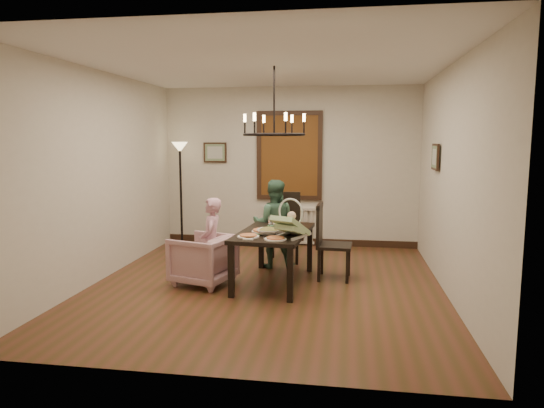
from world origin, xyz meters
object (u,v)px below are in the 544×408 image
(baby_bouncer, at_px, (290,224))
(floor_lamp, at_px, (181,195))
(armchair, at_px, (203,259))
(seated_man, at_px, (274,231))
(elderly_woman, at_px, (212,249))
(chair_far, at_px, (285,227))
(chair_right, at_px, (335,241))
(drinking_glass, at_px, (278,224))
(dining_table, at_px, (274,237))

(baby_bouncer, relative_size, floor_lamp, 0.28)
(floor_lamp, bearing_deg, armchair, -64.20)
(armchair, bearing_deg, seated_man, 157.45)
(elderly_woman, xyz_separation_m, floor_lamp, (-1.20, 2.26, 0.42))
(seated_man, bearing_deg, armchair, 44.70)
(chair_far, bearing_deg, chair_right, -51.85)
(drinking_glass, bearing_deg, floor_lamp, 136.15)
(seated_man, xyz_separation_m, floor_lamp, (-1.86, 1.23, 0.36))
(drinking_glass, relative_size, floor_lamp, 0.08)
(drinking_glass, xyz_separation_m, floor_lamp, (-2.02, 1.94, 0.12))
(baby_bouncer, distance_m, drinking_glass, 0.53)
(chair_far, height_order, chair_right, chair_far)
(baby_bouncer, bearing_deg, drinking_glass, 139.27)
(chair_far, xyz_separation_m, chair_right, (0.79, -0.84, -0.02))
(dining_table, relative_size, floor_lamp, 0.87)
(chair_far, height_order, drinking_glass, chair_far)
(armchair, distance_m, baby_bouncer, 1.31)
(floor_lamp, bearing_deg, seated_man, -33.52)
(elderly_woman, bearing_deg, armchair, -120.59)
(floor_lamp, bearing_deg, baby_bouncer, -47.16)
(elderly_woman, bearing_deg, floor_lamp, -161.42)
(armchair, relative_size, floor_lamp, 0.40)
(armchair, height_order, elderly_woman, elderly_woman)
(dining_table, height_order, seated_man, seated_man)
(elderly_woman, distance_m, baby_bouncer, 1.12)
(chair_right, relative_size, seated_man, 0.96)
(seated_man, xyz_separation_m, drinking_glass, (0.16, -0.71, 0.24))
(chair_right, xyz_separation_m, armchair, (-1.70, -0.49, -0.19))
(chair_far, height_order, floor_lamp, floor_lamp)
(baby_bouncer, bearing_deg, chair_right, 77.81)
(armchair, height_order, floor_lamp, floor_lamp)
(chair_far, relative_size, seated_man, 1.00)
(chair_far, height_order, seated_man, seated_man)
(elderly_woman, relative_size, baby_bouncer, 1.89)
(baby_bouncer, distance_m, floor_lamp, 3.30)
(chair_right, xyz_separation_m, elderly_woman, (-1.56, -0.55, -0.04))
(chair_far, relative_size, armchair, 1.50)
(chair_right, height_order, seated_man, seated_man)
(drinking_glass, bearing_deg, chair_right, 16.91)
(armchair, bearing_deg, baby_bouncer, 96.33)
(baby_bouncer, height_order, drinking_glass, baby_bouncer)
(chair_far, relative_size, baby_bouncer, 2.15)
(dining_table, xyz_separation_m, chair_right, (0.78, 0.33, -0.10))
(armchair, xyz_separation_m, drinking_glass, (0.95, 0.27, 0.45))
(dining_table, relative_size, seated_man, 1.45)
(seated_man, relative_size, baby_bouncer, 2.15)
(chair_right, xyz_separation_m, drinking_glass, (-0.74, -0.23, 0.26))
(dining_table, bearing_deg, baby_bouncer, -50.54)
(elderly_woman, relative_size, floor_lamp, 0.53)
(seated_man, relative_size, floor_lamp, 0.60)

